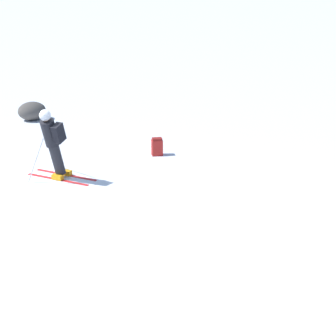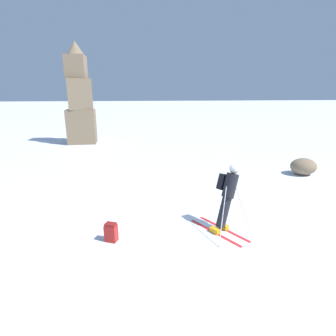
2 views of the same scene
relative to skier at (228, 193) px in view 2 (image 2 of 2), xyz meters
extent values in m
plane|color=white|center=(0.66, -0.16, -1.06)|extent=(300.00, 300.00, 0.00)
cube|color=red|center=(-0.41, -0.24, -1.05)|extent=(0.92, 1.64, 0.01)
cube|color=red|center=(-0.09, -0.08, -1.05)|extent=(0.92, 1.64, 0.01)
cube|color=orange|center=(-0.41, -0.24, -0.98)|extent=(0.25, 0.31, 0.12)
cube|color=orange|center=(-0.09, -0.08, -0.98)|extent=(0.25, 0.31, 0.12)
cylinder|color=black|center=(-0.12, -0.09, -0.52)|extent=(0.54, 0.45, 0.89)
cylinder|color=black|center=(0.06, 0.00, 0.21)|extent=(0.61, 0.54, 0.73)
sphere|color=tan|center=(0.17, 0.06, 0.64)|extent=(0.37, 0.35, 0.30)
sphere|color=silver|center=(0.18, 0.06, 0.67)|extent=(0.43, 0.40, 0.34)
cube|color=black|center=(-0.05, 0.24, 0.24)|extent=(0.43, 0.34, 0.50)
cylinder|color=#B7B7BC|center=(-0.33, -0.54, -0.41)|extent=(0.47, 0.82, 1.30)
cylinder|color=#B7B7BC|center=(0.42, -0.15, -0.47)|extent=(0.33, 0.44, 1.18)
cube|color=#7A664C|center=(-5.77, 14.77, 0.23)|extent=(2.06, 1.75, 2.57)
cube|color=#7A664C|center=(-5.68, 14.71, 2.61)|extent=(1.90, 1.75, 2.20)
cube|color=#7A664C|center=(-5.83, 14.81, 4.52)|extent=(1.50, 1.44, 1.62)
cone|color=#7A664C|center=(-5.77, 14.77, 5.81)|extent=(1.23, 1.23, 0.95)
cube|color=#AD231E|center=(-3.19, -0.16, -0.84)|extent=(0.37, 0.33, 0.44)
cube|color=maroon|center=(-3.19, -0.16, -0.59)|extent=(0.33, 0.29, 0.06)
ellipsoid|color=#7A664C|center=(5.58, 4.22, -0.66)|extent=(1.21, 1.03, 0.79)
camera|label=1|loc=(5.44, 12.04, 4.02)|focal=60.00mm
camera|label=2|loc=(-2.81, -6.36, 2.61)|focal=28.00mm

